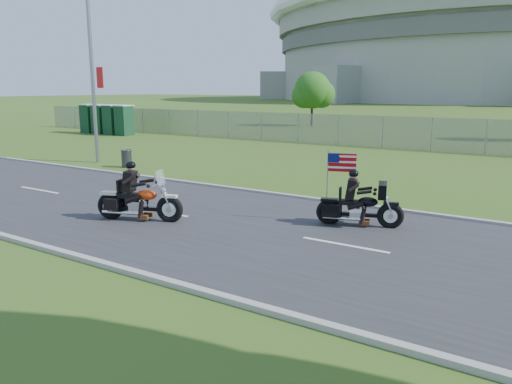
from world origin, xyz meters
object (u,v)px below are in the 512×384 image
Objects in this scene: porta_toilet_b at (112,120)px; motorcycle_lead at (138,202)px; porta_toilet_a at (124,121)px; motorcycle_follow at (359,208)px; porta_toilet_c at (100,120)px; streetlight at (94,48)px; porta_toilet_d at (89,119)px; trash_can at (127,159)px.

porta_toilet_b is 28.11m from motorcycle_lead.
porta_toilet_b is at bearing 180.00° from porta_toilet_a.
porta_toilet_c is at bearing 133.60° from motorcycle_follow.
porta_toilet_c is at bearing 139.94° from streetlight.
streetlight is 16.33m from porta_toilet_b.
porta_toilet_c is (-12.82, 10.78, -4.49)m from streetlight.
porta_toilet_a and porta_toilet_d have the same top height.
motorcycle_lead is at bearing -41.77° from porta_toilet_a.
streetlight is 5.80m from trash_can.
porta_toilet_a is at bearing 117.01° from motorcycle_lead.
porta_toilet_a is 1.00× the size of porta_toilet_b.
streetlight reaches higher than porta_toilet_c.
trash_can is at bearing 117.82° from motorcycle_lead.
porta_toilet_b is at bearing 0.00° from porta_toilet_d.
trash_can is (16.67, -11.33, -0.74)m from porta_toilet_d.
porta_toilet_a is 1.01× the size of motorcycle_follow.
porta_toilet_b reaches higher than motorcycle_follow.
porta_toilet_d is 30.31m from motorcycle_lead.
porta_toilet_b is 2.83× the size of trash_can.
porta_toilet_d is at bearing 180.00° from porta_toilet_a.
porta_toilet_d is at bearing 180.00° from porta_toilet_b.
motorcycle_lead is 6.15m from motorcycle_follow.
porta_toilet_a and porta_toilet_c have the same top height.
porta_toilet_d is at bearing 145.80° from trash_can.
porta_toilet_b is (-11.42, 10.78, -4.49)m from streetlight.
porta_toilet_a reaches higher than motorcycle_follow.
motorcycle_lead is at bearing -39.87° from porta_toilet_b.
porta_toilet_a is 1.00× the size of porta_toilet_c.
porta_toilet_b is at bearing 0.00° from porta_toilet_c.
motorcycle_lead is at bearing -170.89° from motorcycle_follow.
porta_toilet_b is (-1.40, 0.00, 0.00)m from porta_toilet_a.
streetlight reaches higher than porta_toilet_b.
porta_toilet_d is at bearing 122.31° from motorcycle_lead.
motorcycle_lead is (10.15, -7.24, -5.09)m from streetlight.
motorcycle_follow is at bearing -28.11° from porta_toilet_c.
porta_toilet_b is 1.40m from porta_toilet_c.
porta_toilet_d is (-14.22, 10.78, -4.49)m from streetlight.
streetlight is 17.34m from porta_toilet_c.
motorcycle_follow is at bearing -29.32° from porta_toilet_b.
porta_toilet_d is at bearing 180.00° from porta_toilet_c.
porta_toilet_c reaches higher than motorcycle_follow.
streetlight is 4.35× the size of porta_toilet_b.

